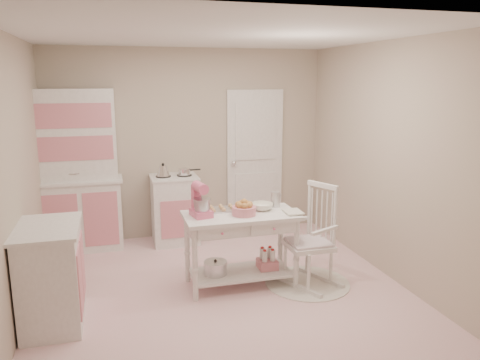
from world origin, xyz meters
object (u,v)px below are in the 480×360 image
hutch (79,171)px  base_cabinet (51,275)px  rocking_chair (309,235)px  work_table (241,250)px  stand_mixer (201,200)px  bread_basket (244,211)px  stove (175,209)px

hutch → base_cabinet: bearing=-95.0°
rocking_chair → work_table: rocking_chair is taller
work_table → stand_mixer: size_ratio=3.53×
bread_basket → rocking_chair: bearing=-9.6°
rocking_chair → stand_mixer: bearing=145.7°
base_cabinet → bread_basket: (1.88, 0.26, 0.39)m
bread_basket → hutch: bearing=135.7°
stove → bread_basket: (0.51, -1.62, 0.39)m
stove → work_table: size_ratio=0.77×
stove → bread_basket: stove is taller
work_table → bread_basket: 0.45m
base_cabinet → work_table: 1.89m
hutch → stand_mixer: 2.04m
stand_mixer → bread_basket: bearing=-20.3°
hutch → base_cabinet: 2.02m
stove → bread_basket: bearing=-72.5°
hutch → stand_mixer: bearing=-51.5°
base_cabinet → rocking_chair: size_ratio=0.84×
work_table → stand_mixer: (-0.42, 0.02, 0.57)m
hutch → rocking_chair: bearing=-36.7°
stove → stand_mixer: (0.07, -1.55, 0.51)m
rocking_chair → bread_basket: 0.76m
rocking_chair → stand_mixer: stand_mixer is taller
base_cabinet → stand_mixer: (1.44, 0.33, 0.51)m
hutch → base_cabinet: size_ratio=2.26×
rocking_chair → bread_basket: bearing=145.5°
stove → rocking_chair: (1.20, -1.73, 0.09)m
stove → base_cabinet: (-1.37, -1.88, 0.00)m
hutch → work_table: hutch is taller
rocking_chair → stand_mixer: 1.22m
hutch → work_table: bearing=-43.8°
rocking_chair → work_table: bearing=141.9°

